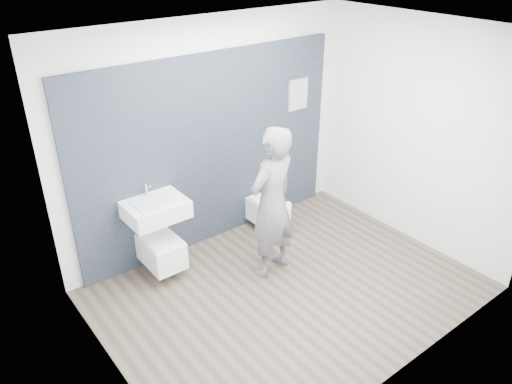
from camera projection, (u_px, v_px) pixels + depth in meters
ground at (289, 290)px, 5.63m from camera, size 4.00×4.00×0.00m
room_shell at (294, 147)px, 4.82m from camera, size 4.00×4.00×4.00m
tile_wall at (216, 234)px, 6.65m from camera, size 3.60×0.06×2.40m
washbasin at (156, 209)px, 5.54m from camera, size 0.67×0.50×0.50m
toilet_square at (161, 249)px, 5.77m from camera, size 0.39×0.56×0.75m
toilet_rounded at (271, 212)px, 6.64m from camera, size 0.38×0.64×0.35m
info_placard at (294, 205)px, 7.36m from camera, size 0.31×0.03×0.41m
visitor at (272, 203)px, 5.55m from camera, size 0.72×0.54×1.81m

